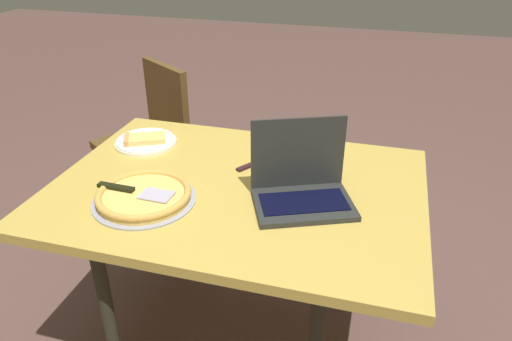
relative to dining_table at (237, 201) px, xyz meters
name	(u,v)px	position (x,y,z in m)	size (l,w,h in m)	color
ground_plane	(240,336)	(0.00, 0.00, -0.65)	(12.00, 12.00, 0.00)	brown
dining_table	(237,201)	(0.00, 0.00, 0.00)	(1.24, 0.89, 0.72)	#B99940
laptop	(301,185)	(0.23, -0.04, 0.12)	(0.37, 0.32, 0.26)	#252726
pizza_plate	(145,141)	(-0.45, 0.21, 0.08)	(0.24, 0.24, 0.04)	white
pizza_tray	(144,196)	(-0.26, -0.18, 0.08)	(0.33, 0.33, 0.04)	#9196A6
table_knife	(259,163)	(0.03, 0.17, 0.07)	(0.15, 0.21, 0.01)	silver
chair_near	(151,135)	(-0.71, 0.73, -0.15)	(0.54, 0.54, 0.86)	#523B1B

